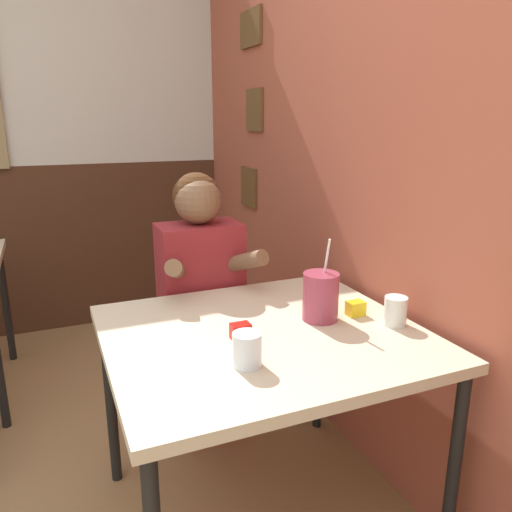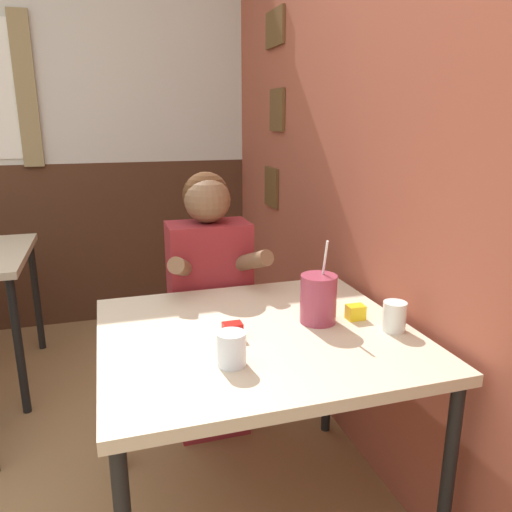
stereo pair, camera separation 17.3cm
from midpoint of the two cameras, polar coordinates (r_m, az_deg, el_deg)
name	(u,v)px [view 1 (the left image)]	position (r m, az deg, el deg)	size (l,w,h in m)	color
brick_wall_right	(293,126)	(2.54, 2.25, 14.67)	(0.08, 4.34, 2.70)	#9E4C38
main_table	(263,348)	(1.65, -2.21, -10.58)	(0.99, 0.90, 0.72)	beige
person_seated	(201,306)	(2.16, -8.56, -5.76)	(0.42, 0.40, 1.18)	maroon
cocktail_pitcher	(321,296)	(1.68, 4.49, -4.68)	(0.12, 0.12, 0.28)	#99384C
glass_near_pitcher	(247,350)	(1.39, -4.65, -10.70)	(0.08, 0.08, 0.10)	silver
glass_center	(395,311)	(1.69, 12.85, -6.20)	(0.08, 0.08, 0.10)	silver
condiment_ketchup	(241,331)	(1.56, -4.99, -8.65)	(0.06, 0.04, 0.05)	#B7140F
condiment_mustard	(356,308)	(1.75, 8.55, -5.99)	(0.06, 0.04, 0.05)	yellow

